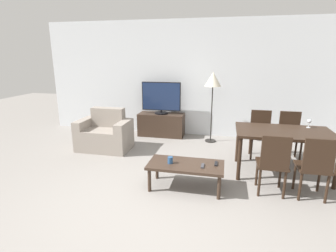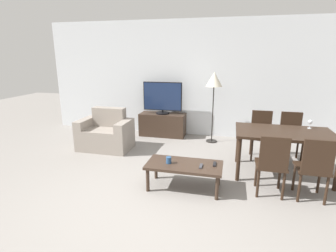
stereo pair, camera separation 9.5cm
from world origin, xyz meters
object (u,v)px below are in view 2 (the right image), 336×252
object	(u,v)px
remote_secondary	(215,164)
dining_chair_near_right	(314,166)
tv	(163,98)
dining_chair_far	(291,134)
dining_chair_near	(272,163)
remote_primary	(201,166)
tv_stand	(163,125)
dining_table	(284,136)
coffee_table	(184,167)
armchair	(106,134)
wine_glass_left	(310,122)
cup_white_near	(169,160)
dining_chair_far_left	(261,132)
floor_lamp	(214,82)

from	to	relation	value
remote_secondary	dining_chair_near_right	bearing A→B (deg)	-0.03
tv	dining_chair_far	world-z (taller)	tv
dining_chair_near	remote_primary	bearing A→B (deg)	-172.88
tv_stand	dining_table	bearing A→B (deg)	-34.32
coffee_table	dining_chair_near	xyz separation A→B (m)	(1.19, 0.07, 0.16)
armchair	wine_glass_left	world-z (taller)	wine_glass_left
tv_stand	remote_secondary	world-z (taller)	tv_stand
dining_table	remote_primary	size ratio (longest dim) A/B	9.88
tv	remote_primary	xyz separation A→B (m)	(1.23, -2.52, -0.53)
tv	remote_secondary	bearing A→B (deg)	-59.65
dining_chair_near	remote_primary	distance (m)	0.96
dining_table	dining_chair_near	size ratio (longest dim) A/B	1.67
remote_secondary	cup_white_near	distance (m)	0.66
dining_chair_far	remote_secondary	xyz separation A→B (m)	(-1.28, -1.49, -0.10)
dining_chair_near	cup_white_near	distance (m)	1.42
tv_stand	dining_chair_far	distance (m)	2.85
dining_table	dining_chair_near	bearing A→B (deg)	-109.13
dining_chair_far_left	floor_lamp	distance (m)	1.47
dining_chair_near	wine_glass_left	bearing A→B (deg)	56.52
dining_chair_far	dining_chair_near_right	distance (m)	1.49
remote_primary	dining_chair_near	bearing A→B (deg)	7.12
coffee_table	cup_white_near	xyz separation A→B (m)	(-0.22, -0.03, 0.09)
tv	tv_stand	bearing A→B (deg)	90.00
dining_table	remote_primary	world-z (taller)	dining_table
dining_chair_far	remote_primary	world-z (taller)	dining_chair_far
dining_table	cup_white_near	xyz separation A→B (m)	(-1.67, -0.85, -0.23)
cup_white_near	remote_primary	bearing A→B (deg)	-1.61
dining_table	cup_white_near	distance (m)	1.89
dining_chair_far	tv_stand	bearing A→B (deg)	161.29
tv_stand	floor_lamp	xyz separation A→B (m)	(1.20, -0.20, 1.07)
tv_stand	dining_chair_near_right	xyz separation A→B (m)	(2.69, -2.40, 0.22)
dining_chair_near_right	dining_chair_far_left	world-z (taller)	same
floor_lamp	wine_glass_left	size ratio (longest dim) A/B	10.63
dining_chair_near	remote_secondary	size ratio (longest dim) A/B	5.91
armchair	coffee_table	bearing A→B (deg)	-34.53
tv	coffee_table	distance (m)	2.73
tv	dining_chair_far_left	size ratio (longest dim) A/B	1.05
dining_chair_near	armchair	bearing A→B (deg)	158.26
floor_lamp	cup_white_near	xyz separation A→B (m)	(-0.44, -2.31, -0.91)
floor_lamp	remote_secondary	world-z (taller)	floor_lamp
dining_table	dining_chair_far	distance (m)	0.81
dining_chair_far	wine_glass_left	bearing A→B (deg)	-70.21
dining_chair_far	wine_glass_left	world-z (taller)	dining_chair_far
dining_table	dining_chair_far_left	xyz separation A→B (m)	(-0.26, 0.75, -0.16)
dining_chair_far	dining_chair_near_right	world-z (taller)	same
dining_chair_far	armchair	bearing A→B (deg)	-175.77
armchair	wine_glass_left	bearing A→B (deg)	-2.95
dining_chair_near_right	remote_secondary	world-z (taller)	dining_chair_near_right
tv_stand	dining_chair_far	xyz separation A→B (m)	(2.69, -0.91, 0.22)
dining_chair_near_right	cup_white_near	distance (m)	1.93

